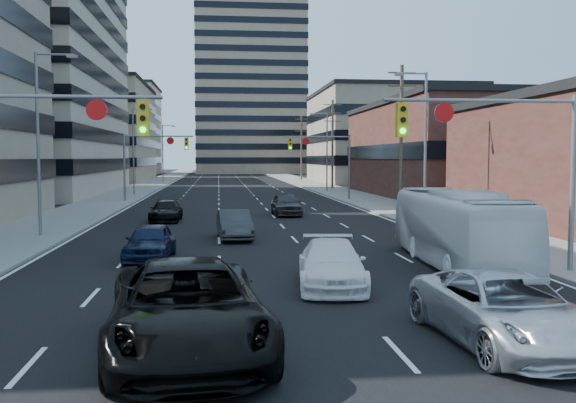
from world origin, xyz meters
The scene contains 30 objects.
ground centered at (0.00, 0.00, 0.00)m, with size 400.00×400.00×0.00m, color black.
road_surface centered at (0.00, 130.00, 0.01)m, with size 18.00×300.00×0.02m, color black.
sidewalk_left centered at (-11.50, 130.00, 0.07)m, with size 5.00×300.00×0.15m, color slate.
sidewalk_right centered at (11.50, 130.00, 0.07)m, with size 5.00×300.00×0.15m, color slate.
office_left_far centered at (-24.00, 100.00, 8.00)m, with size 20.00×30.00×16.00m, color gray.
storefront_right_mid centered at (24.00, 50.00, 4.50)m, with size 20.00×30.00×9.00m, color #472119.
office_right_far centered at (25.00, 88.00, 7.00)m, with size 22.00×28.00×14.00m, color gray.
apartment_tower centered at (6.00, 150.00, 29.00)m, with size 26.00×26.00×58.00m, color gray.
bg_block_left centered at (-28.00, 140.00, 10.00)m, with size 24.00×24.00×20.00m, color #ADA089.
bg_block_right centered at (32.00, 130.00, 6.00)m, with size 22.00×22.00×12.00m, color gray.
signal_near_left centered at (-7.45, 8.00, 4.33)m, with size 6.59×0.33×6.00m.
signal_near_right centered at (7.45, 8.00, 4.33)m, with size 6.59×0.33×6.00m.
signal_far_left centered at (-7.68, 45.00, 4.30)m, with size 6.09×0.33×6.00m.
signal_far_right centered at (7.68, 45.00, 4.30)m, with size 6.09×0.33×6.00m.
utility_pole_block centered at (12.20, 36.00, 5.78)m, with size 2.20×0.28×11.00m.
utility_pole_midblock centered at (12.20, 66.00, 5.78)m, with size 2.20×0.28×11.00m.
utility_pole_distant centered at (12.20, 96.00, 5.78)m, with size 2.20×0.28×11.00m.
streetlight_left_near centered at (-10.34, 20.00, 5.05)m, with size 2.03×0.22×9.00m.
streetlight_left_mid centered at (-10.34, 55.00, 5.05)m, with size 2.03×0.22×9.00m.
streetlight_left_far centered at (-10.34, 90.00, 5.05)m, with size 2.03×0.22×9.00m.
streetlight_right_near centered at (10.34, 25.00, 5.05)m, with size 2.03×0.22×9.00m.
streetlight_right_far centered at (10.34, 60.00, 5.05)m, with size 2.03×0.22×9.00m.
black_pickup centered at (-2.44, 0.49, 0.92)m, with size 3.06×6.63×1.84m, color black.
white_van centered at (1.60, 6.74, 0.70)m, with size 1.97×4.85×1.41m, color white.
silver_suv centered at (4.18, 0.40, 0.76)m, with size 2.53×5.48×1.52m, color silver.
transit_bus centered at (6.78, 10.00, 1.39)m, with size 2.33×9.95×2.77m, color white.
sedan_blue centered at (-4.45, 12.66, 0.70)m, with size 1.65×4.11×1.40m, color black.
sedan_grey_center centered at (-1.07, 18.46, 0.70)m, with size 1.48×4.26×1.40m, color #313134.
sedan_black_far centered at (-5.03, 27.63, 0.64)m, with size 1.80×4.43×1.29m, color black.
sedan_grey_right centered at (2.73, 30.82, 0.78)m, with size 1.84×4.56×1.55m, color #333336.
Camera 1 is at (-1.79, -12.30, 3.95)m, focal length 40.00 mm.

